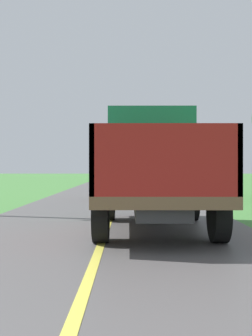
{
  "coord_description": "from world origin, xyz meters",
  "views": [
    {
      "loc": [
        0.48,
        0.37,
        1.42
      ],
      "look_at": [
        0.41,
        13.07,
        1.4
      ],
      "focal_mm": 47.91,
      "sensor_mm": 36.0,
      "label": 1
    }
  ],
  "objects": [
    {
      "name": "banana_truck_near",
      "position": [
        1.04,
        10.85,
        1.46
      ],
      "size": [
        2.38,
        5.82,
        2.8
      ],
      "color": "#2D2D30",
      "rests_on": "road_surface"
    },
    {
      "name": "banana_truck_far",
      "position": [
        0.82,
        20.92,
        1.46
      ],
      "size": [
        2.38,
        5.81,
        2.8
      ],
      "color": "#2D2D30",
      "rests_on": "road_surface"
    }
  ]
}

